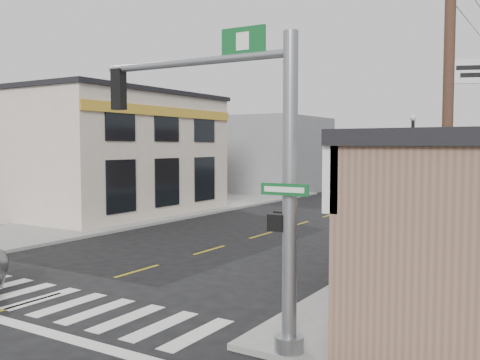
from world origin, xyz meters
The scene contains 14 objects.
ground centered at (0.00, 0.00, 0.00)m, with size 140.00×140.00×0.00m, color black.
sidewalk_left centered at (-9.00, 13.00, 0.07)m, with size 6.00×38.00×0.13m, color gray.
center_line centered at (0.00, 8.00, 0.01)m, with size 0.12×56.00×0.01m, color gold.
crosswalk centered at (0.00, 0.40, 0.01)m, with size 11.00×2.20×0.01m, color silver.
left_building centered at (-13.00, 14.00, 3.40)m, with size 12.00×12.00×6.80m, color beige.
bldg_distant_left centered at (-11.00, 32.00, 3.20)m, with size 9.00×10.00×6.40m, color gray.
traffic_signal_pole centered at (6.48, 0.28, 3.76)m, with size 4.81×0.38×6.09m.
guide_sign centered at (7.29, 8.93, 2.13)m, with size 1.79×0.14×3.13m.
fire_hydrant centered at (7.97, 6.27, 0.52)m, with size 0.23×0.23×0.72m.
ped_crossing_sign centered at (7.68, 10.64, 2.10)m, with size 1.12×0.08×2.89m.
lamp_post centered at (6.36, 12.91, 3.07)m, with size 0.66×0.52×5.07m.
bare_tree centered at (8.76, 6.27, 4.01)m, with size 2.46×2.46×4.93m.
shrub_front centered at (9.76, 2.69, 0.60)m, with size 1.24×1.24×0.93m, color #113413.
utility_pole_near centered at (9.50, 2.55, 4.27)m, with size 1.40×0.21×8.07m.
Camera 1 is at (11.55, -8.52, 3.98)m, focal length 40.00 mm.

